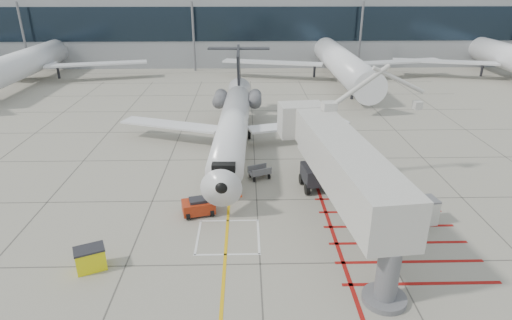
{
  "coord_description": "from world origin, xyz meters",
  "views": [
    {
      "loc": [
        -0.75,
        -25.02,
        15.75
      ],
      "look_at": [
        0.0,
        6.0,
        2.5
      ],
      "focal_mm": 30.0,
      "sensor_mm": 36.0,
      "label": 1
    }
  ],
  "objects_px": {
    "jet_bridge": "(347,176)",
    "pushback_tug": "(198,206)",
    "regional_jet": "(231,117)",
    "spill_bin": "(90,258)"
  },
  "relations": [
    {
      "from": "regional_jet",
      "to": "pushback_tug",
      "type": "distance_m",
      "value": 11.12
    },
    {
      "from": "pushback_tug",
      "to": "jet_bridge",
      "type": "bearing_deg",
      "value": -28.1
    },
    {
      "from": "jet_bridge",
      "to": "pushback_tug",
      "type": "bearing_deg",
      "value": 159.94
    },
    {
      "from": "spill_bin",
      "to": "regional_jet",
      "type": "bearing_deg",
      "value": 40.89
    },
    {
      "from": "regional_jet",
      "to": "spill_bin",
      "type": "bearing_deg",
      "value": -113.23
    },
    {
      "from": "regional_jet",
      "to": "jet_bridge",
      "type": "height_order",
      "value": "regional_jet"
    },
    {
      "from": "jet_bridge",
      "to": "spill_bin",
      "type": "relative_size",
      "value": 12.33
    },
    {
      "from": "jet_bridge",
      "to": "spill_bin",
      "type": "distance_m",
      "value": 16.37
    },
    {
      "from": "regional_jet",
      "to": "spill_bin",
      "type": "distance_m",
      "value": 18.58
    },
    {
      "from": "regional_jet",
      "to": "pushback_tug",
      "type": "bearing_deg",
      "value": -99.58
    }
  ]
}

